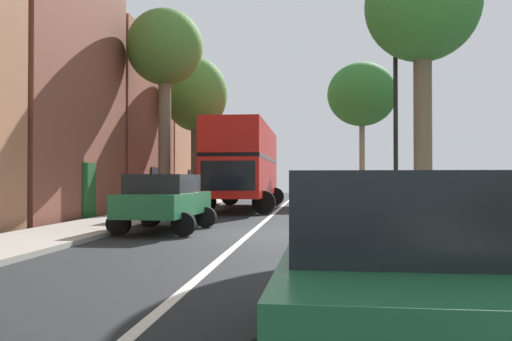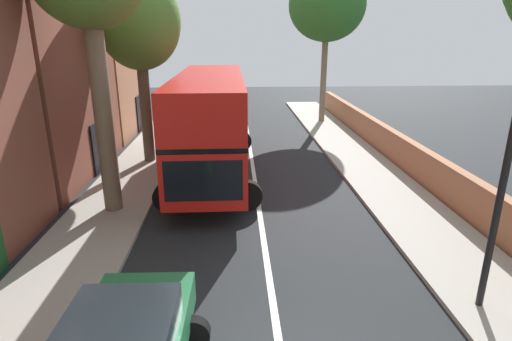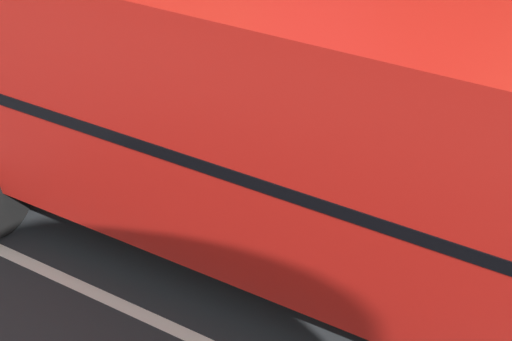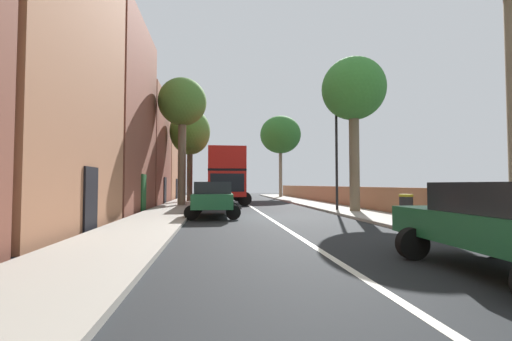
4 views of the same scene
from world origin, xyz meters
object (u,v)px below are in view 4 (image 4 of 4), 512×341
litter_bin_right (406,206)px  parked_car_green_left_1 (214,197)px  street_tree_left_0 (182,105)px  street_tree_left_4 (190,132)px  lamppost_right (336,144)px  street_tree_right_5 (354,91)px  street_tree_right_3 (280,135)px  double_decker_bus (225,174)px

litter_bin_right → parked_car_green_left_1: bearing=159.4°
street_tree_left_0 → street_tree_left_4: (0.11, 5.51, -1.09)m
parked_car_green_left_1 → street_tree_left_0: bearing=106.2°
lamppost_right → litter_bin_right: (1.00, -5.10, -3.18)m
street_tree_right_5 → street_tree_right_3: bearing=89.9°
street_tree_right_3 → street_tree_right_5: 20.46m
double_decker_bus → street_tree_left_0: size_ratio=1.22×
parked_car_green_left_1 → litter_bin_right: (7.80, -2.94, -0.31)m
street_tree_right_3 → street_tree_right_5: size_ratio=1.13×
double_decker_bus → litter_bin_right: size_ratio=10.70×
parked_car_green_left_1 → street_tree_right_3: street_tree_right_3 is taller
street_tree_left_4 → litter_bin_right: bearing=-58.4°
lamppost_right → street_tree_right_5: bearing=-53.2°
parked_car_green_left_1 → lamppost_right: 7.69m
street_tree_right_3 → street_tree_left_0: bearing=-124.7°
parked_car_green_left_1 → street_tree_left_4: bearing=99.2°
street_tree_right_3 → street_tree_left_4: bearing=-138.4°
parked_car_green_left_1 → litter_bin_right: size_ratio=4.22×
lamppost_right → street_tree_right_3: bearing=88.0°
street_tree_right_3 → litter_bin_right: 25.54m
parked_car_green_left_1 → street_tree_right_3: (7.47, 21.73, 6.29)m
street_tree_left_0 → lamppost_right: (9.04, -5.53, -3.27)m
street_tree_left_0 → street_tree_right_3: street_tree_right_3 is taller
parked_car_green_left_1 → street_tree_left_4: 14.29m
street_tree_right_3 → lamppost_right: (-0.67, -19.57, -3.41)m
double_decker_bus → street_tree_left_0: street_tree_left_0 is taller
parked_car_green_left_1 → double_decker_bus: bearing=85.9°
street_tree_left_0 → street_tree_right_5: (9.69, -6.41, -0.54)m
street_tree_left_0 → lamppost_right: 11.09m
street_tree_right_5 → lamppost_right: (-0.65, 0.88, -2.73)m
street_tree_right_5 → lamppost_right: 2.94m
street_tree_left_0 → lamppost_right: street_tree_left_0 is taller
street_tree_right_3 → street_tree_left_4: 12.91m
street_tree_left_4 → lamppost_right: 14.36m
double_decker_bus → street_tree_left_0: (-3.04, -3.58, 4.72)m
street_tree_left_0 → litter_bin_right: bearing=-46.6°
street_tree_right_3 → litter_bin_right: street_tree_right_3 is taller
double_decker_bus → street_tree_left_0: 6.66m
street_tree_left_4 → lamppost_right: street_tree_left_4 is taller
street_tree_right_3 → lamppost_right: 19.88m
lamppost_right → street_tree_left_4: bearing=129.0°
double_decker_bus → street_tree_right_5: street_tree_right_5 is taller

